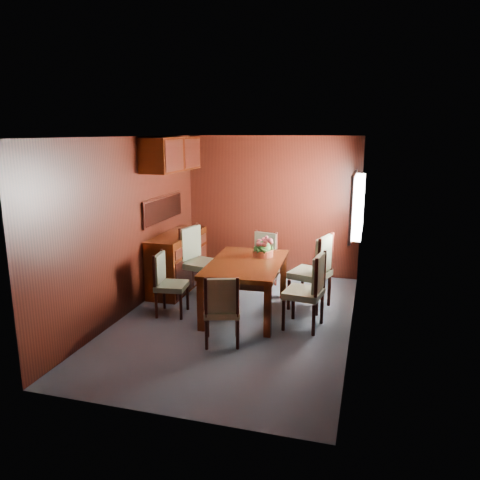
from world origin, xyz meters
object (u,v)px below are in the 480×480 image
(chair_head, at_px, (222,307))
(chair_left_near, at_px, (167,280))
(flower_centerpiece, at_px, (263,246))
(chair_right_near, at_px, (310,287))
(sideboard, at_px, (178,261))
(dining_table, at_px, (246,269))

(chair_head, bearing_deg, chair_left_near, 127.07)
(chair_head, xyz_separation_m, flower_centerpiece, (0.15, 1.43, 0.40))
(chair_right_near, distance_m, flower_centerpiece, 1.05)
(sideboard, bearing_deg, flower_centerpiece, -13.18)
(chair_head, height_order, flower_centerpiece, flower_centerpiece)
(chair_left_near, relative_size, flower_centerpiece, 2.76)
(chair_right_near, relative_size, flower_centerpiece, 3.14)
(sideboard, xyz_separation_m, flower_centerpiece, (1.47, -0.34, 0.43))
(flower_centerpiece, bearing_deg, sideboard, 166.82)
(chair_left_near, bearing_deg, chair_right_near, 83.51)
(chair_right_near, bearing_deg, sideboard, 74.06)
(chair_left_near, bearing_deg, flower_centerpiece, 112.64)
(chair_left_near, distance_m, flower_centerpiece, 1.43)
(sideboard, bearing_deg, dining_table, -27.88)
(flower_centerpiece, bearing_deg, dining_table, -112.92)
(chair_head, distance_m, flower_centerpiece, 1.49)
(dining_table, xyz_separation_m, chair_left_near, (-1.03, -0.34, -0.14))
(sideboard, height_order, chair_left_near, sideboard)
(sideboard, bearing_deg, chair_right_near, -24.03)
(sideboard, relative_size, dining_table, 0.87)
(dining_table, relative_size, chair_head, 1.85)
(sideboard, distance_m, chair_head, 2.21)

